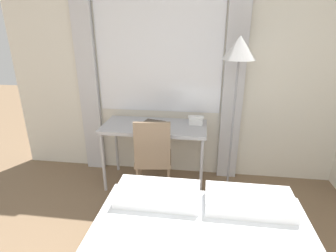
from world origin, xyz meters
TOP-DOWN VIEW (x-y plane):
  - wall_back_with_window at (-0.06, 3.11)m, footprint 4.63×0.13m
  - desk at (-0.39, 2.75)m, footprint 1.21×0.57m
  - desk_chair at (-0.36, 2.47)m, footprint 0.45×0.45m
  - standing_lamp at (0.49, 2.69)m, footprint 0.33×0.33m
  - telephone at (0.09, 2.87)m, footprint 0.18×0.15m
  - book at (-0.41, 2.79)m, footprint 0.28×0.23m

SIDE VIEW (x-z plane):
  - desk_chair at x=-0.36m, z-range 0.06..1.01m
  - desk at x=-0.39m, z-range 0.32..1.10m
  - book at x=-0.41m, z-range 0.78..0.80m
  - telephone at x=0.09m, z-range 0.77..0.86m
  - wall_back_with_window at x=-0.06m, z-range 0.00..2.70m
  - standing_lamp at x=0.49m, z-range 0.63..2.41m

